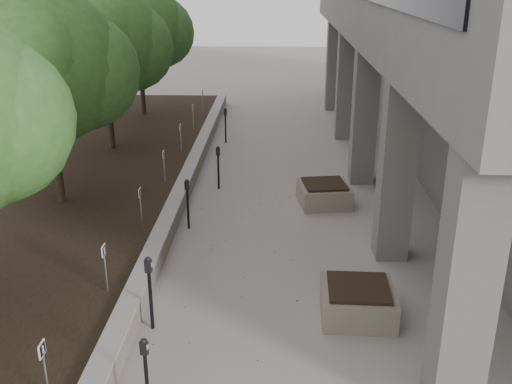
# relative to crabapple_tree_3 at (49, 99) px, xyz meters

# --- Properties ---
(retaining_wall) EXTENTS (0.39, 26.00, 0.50)m
(retaining_wall) POSITION_rel_crabapple_tree_3_xyz_m (2.97, 1.00, -2.87)
(retaining_wall) COLOR gray
(retaining_wall) RESTS_ON ground
(planting_bed) EXTENTS (7.00, 26.00, 0.40)m
(planting_bed) POSITION_rel_crabapple_tree_3_xyz_m (-0.70, 1.00, -2.92)
(planting_bed) COLOR black
(planting_bed) RESTS_ON ground
(crabapple_tree_3) EXTENTS (4.60, 4.00, 5.44)m
(crabapple_tree_3) POSITION_rel_crabapple_tree_3_xyz_m (0.00, 0.00, 0.00)
(crabapple_tree_3) COLOR #2D6024
(crabapple_tree_3) RESTS_ON planting_bed
(crabapple_tree_4) EXTENTS (4.60, 4.00, 5.44)m
(crabapple_tree_4) POSITION_rel_crabapple_tree_3_xyz_m (0.00, 5.00, 0.00)
(crabapple_tree_4) COLOR #2D6024
(crabapple_tree_4) RESTS_ON planting_bed
(crabapple_tree_5) EXTENTS (4.60, 4.00, 5.44)m
(crabapple_tree_5) POSITION_rel_crabapple_tree_3_xyz_m (0.00, 10.00, 0.00)
(crabapple_tree_5) COLOR #2D6024
(crabapple_tree_5) RESTS_ON planting_bed
(parking_sign_2) EXTENTS (0.04, 0.22, 0.96)m
(parking_sign_2) POSITION_rel_crabapple_tree_3_xyz_m (2.45, -7.50, -2.24)
(parking_sign_2) COLOR black
(parking_sign_2) RESTS_ON planting_bed
(parking_sign_3) EXTENTS (0.04, 0.22, 0.96)m
(parking_sign_3) POSITION_rel_crabapple_tree_3_xyz_m (2.45, -4.50, -2.24)
(parking_sign_3) COLOR black
(parking_sign_3) RESTS_ON planting_bed
(parking_sign_4) EXTENTS (0.04, 0.22, 0.96)m
(parking_sign_4) POSITION_rel_crabapple_tree_3_xyz_m (2.45, -1.50, -2.24)
(parking_sign_4) COLOR black
(parking_sign_4) RESTS_ON planting_bed
(parking_sign_5) EXTENTS (0.04, 0.22, 0.96)m
(parking_sign_5) POSITION_rel_crabapple_tree_3_xyz_m (2.45, 1.50, -2.24)
(parking_sign_5) COLOR black
(parking_sign_5) RESTS_ON planting_bed
(parking_sign_6) EXTENTS (0.04, 0.22, 0.96)m
(parking_sign_6) POSITION_rel_crabapple_tree_3_xyz_m (2.45, 4.50, -2.24)
(parking_sign_6) COLOR black
(parking_sign_6) RESTS_ON planting_bed
(parking_sign_7) EXTENTS (0.04, 0.22, 0.96)m
(parking_sign_7) POSITION_rel_crabapple_tree_3_xyz_m (2.45, 7.50, -2.24)
(parking_sign_7) COLOR black
(parking_sign_7) RESTS_ON planting_bed
(parking_sign_8) EXTENTS (0.04, 0.22, 0.96)m
(parking_sign_8) POSITION_rel_crabapple_tree_3_xyz_m (2.45, 10.50, -2.24)
(parking_sign_8) COLOR black
(parking_sign_8) RESTS_ON planting_bed
(parking_meter_1) EXTENTS (0.15, 0.12, 1.26)m
(parking_meter_1) POSITION_rel_crabapple_tree_3_xyz_m (3.78, -7.22, -2.49)
(parking_meter_1) COLOR black
(parking_meter_1) RESTS_ON ground
(parking_meter_2) EXTENTS (0.15, 0.12, 1.45)m
(parking_meter_2) POSITION_rel_crabapple_tree_3_xyz_m (3.41, -5.10, -2.40)
(parking_meter_2) COLOR black
(parking_meter_2) RESTS_ON ground
(parking_meter_3) EXTENTS (0.14, 0.10, 1.31)m
(parking_meter_3) POSITION_rel_crabapple_tree_3_xyz_m (3.43, -0.72, -2.46)
(parking_meter_3) COLOR black
(parking_meter_3) RESTS_ON ground
(parking_meter_4) EXTENTS (0.14, 0.11, 1.32)m
(parking_meter_4) POSITION_rel_crabapple_tree_3_xyz_m (3.92, 2.14, -2.46)
(parking_meter_4) COLOR black
(parking_meter_4) RESTS_ON ground
(parking_meter_5) EXTENTS (0.13, 0.10, 1.33)m
(parking_meter_5) POSITION_rel_crabapple_tree_3_xyz_m (3.71, 7.11, -2.46)
(parking_meter_5) COLOR black
(parking_meter_5) RESTS_ON ground
(planter_front) EXTENTS (1.39, 1.39, 0.63)m
(planter_front) POSITION_rel_crabapple_tree_3_xyz_m (7.16, -4.54, -2.81)
(planter_front) COLOR gray
(planter_front) RESTS_ON ground
(planter_back) EXTENTS (1.51, 1.51, 0.62)m
(planter_back) POSITION_rel_crabapple_tree_3_xyz_m (6.94, 1.06, -2.81)
(planter_back) COLOR gray
(planter_back) RESTS_ON ground
(berry_scatter) EXTENTS (3.30, 14.10, 0.02)m
(berry_scatter) POSITION_rel_crabapple_tree_3_xyz_m (4.70, -3.00, -3.11)
(berry_scatter) COLOR maroon
(berry_scatter) RESTS_ON ground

